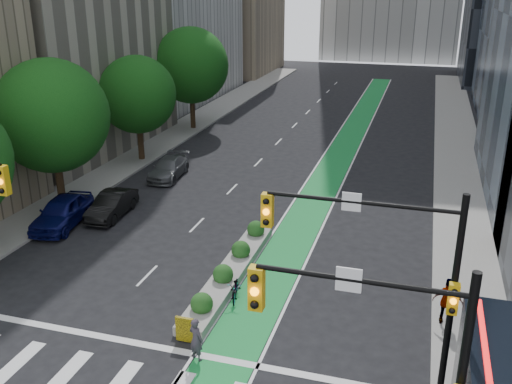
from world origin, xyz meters
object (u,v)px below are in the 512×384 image
Objects in this scene: cyclist at (196,339)px; parked_car_left_mid at (112,205)px; bicycle at (236,289)px; parked_car_left_far at (169,168)px; median_planter at (231,269)px; parked_car_left_near at (62,212)px; pedestrian_far at (448,302)px.

cyclist is 0.39× the size of parked_car_left_mid.
parked_car_left_far reaches higher than bicycle.
parked_car_left_far is (-9.42, 18.05, -0.17)m from cyclist.
median_planter is at bearing -31.67° from parked_car_left_mid.
bicycle is at bearing -66.81° from cyclist.
pedestrian_far reaches higher than parked_car_left_near.
bicycle is at bearing -60.54° from parked_car_left_far.
median_planter is 9.43m from pedestrian_far.
parked_car_left_far is at bearing 111.68° from bicycle.
median_planter reaches higher than bicycle.
parked_car_left_mid is at bearing 151.61° from median_planter.
median_planter is at bearing -3.91° from pedestrian_far.
cyclist reaches higher than median_planter.
pedestrian_far is at bearing -19.62° from parked_car_left_near.
parked_car_left_near reaches higher than parked_car_left_far.
bicycle is 11.57m from parked_car_left_mid.
cyclist is 20.36m from parked_car_left_far.
pedestrian_far is (18.09, -6.16, 0.43)m from parked_car_left_mid.
parked_car_left_mid is (-8.80, 4.75, 0.32)m from median_planter.
median_planter is at bearing 102.26° from bicycle.
bicycle is at bearing -64.91° from median_planter.
parked_car_left_far is at bearing 69.49° from parked_car_left_near.
cyclist is (0.80, -6.06, 0.46)m from median_planter.
median_planter is 2.11× the size of parked_car_left_near.
pedestrian_far reaches higher than parked_car_left_far.
median_planter is 6.20× the size of cyclist.
bicycle is at bearing -29.17° from parked_car_left_near.
parked_car_left_mid is 19.12m from pedestrian_far.
parked_car_left_mid is (-9.60, 6.46, 0.24)m from bicycle.
median_planter is at bearing -22.43° from parked_car_left_near.
parked_car_left_far is (-8.62, 11.99, 0.29)m from median_planter.
parked_car_left_far is at bearing -39.26° from cyclist.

